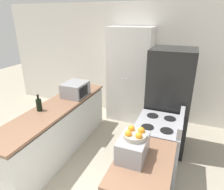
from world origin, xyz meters
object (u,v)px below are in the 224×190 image
object	(u,v)px
wine_bottle	(39,105)
fruit_bowl	(135,134)
microwave	(75,89)
pantry_cabinet	(129,76)
refrigerator	(169,101)
toaster_oven	(133,147)
stove	(157,148)

from	to	relation	value
wine_bottle	fruit_bowl	size ratio (longest dim) A/B	1.11
microwave	fruit_bowl	distance (m)	1.98
wine_bottle	fruit_bowl	world-z (taller)	fruit_bowl
pantry_cabinet	wine_bottle	xyz separation A→B (m)	(-0.92, -1.90, -0.06)
pantry_cabinet	refrigerator	bearing A→B (deg)	-40.55
toaster_oven	fruit_bowl	bearing A→B (deg)	42.62
microwave	pantry_cabinet	bearing A→B (deg)	58.28
refrigerator	wine_bottle	size ratio (longest dim) A/B	6.69
stove	microwave	bearing A→B (deg)	164.49
microwave	fruit_bowl	size ratio (longest dim) A/B	1.93
pantry_cabinet	stove	world-z (taller)	pantry_cabinet
wine_bottle	toaster_oven	xyz separation A→B (m)	(1.71, -0.54, 0.02)
pantry_cabinet	fruit_bowl	distance (m)	2.56
refrigerator	toaster_oven	size ratio (longest dim) A/B	4.50
pantry_cabinet	stove	xyz separation A→B (m)	(0.94, -1.60, -0.60)
refrigerator	toaster_oven	world-z (taller)	refrigerator
pantry_cabinet	toaster_oven	size ratio (longest dim) A/B	5.18
stove	fruit_bowl	world-z (taller)	fruit_bowl
wine_bottle	fruit_bowl	bearing A→B (deg)	-17.13
pantry_cabinet	wine_bottle	size ratio (longest dim) A/B	7.70
microwave	fruit_bowl	bearing A→B (deg)	-40.49
microwave	stove	bearing A→B (deg)	-15.51
stove	refrigerator	size ratio (longest dim) A/B	0.57
stove	fruit_bowl	distance (m)	1.10
refrigerator	fruit_bowl	world-z (taller)	refrigerator
pantry_cabinet	refrigerator	xyz separation A→B (m)	(0.97, -0.83, -0.14)
refrigerator	fruit_bowl	size ratio (longest dim) A/B	7.41
microwave	toaster_oven	size ratio (longest dim) A/B	1.17
refrigerator	microwave	bearing A→B (deg)	-169.45
wine_bottle	stove	bearing A→B (deg)	9.14
stove	toaster_oven	world-z (taller)	toaster_oven
microwave	wine_bottle	xyz separation A→B (m)	(-0.21, -0.76, -0.03)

